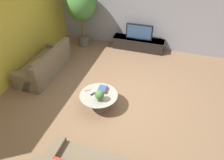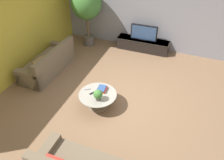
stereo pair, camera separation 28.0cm
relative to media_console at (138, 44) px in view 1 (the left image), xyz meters
name	(u,v)px [view 1 (the left image)]	position (x,y,z in m)	size (l,w,h in m)	color
ground_plane	(118,99)	(0.07, -2.94, -0.22)	(24.00, 24.00, 0.00)	brown
back_wall_stone	(145,7)	(0.07, 0.32, 1.28)	(7.40, 0.12, 3.00)	gray
side_wall_left	(9,30)	(-3.19, -2.74, 1.28)	(0.12, 7.40, 3.00)	gold
media_console	(138,44)	(0.00, 0.00, 0.00)	(1.92, 0.50, 0.43)	black
television	(139,32)	(0.00, 0.00, 0.48)	(0.96, 0.13, 0.55)	black
coffee_table	(99,98)	(-0.32, -3.39, 0.06)	(0.98, 0.98, 0.41)	#756656
couch_by_wall	(46,66)	(-2.45, -2.45, 0.06)	(0.84, 2.04, 0.84)	brown
potted_palm_tall	(81,5)	(-2.08, -0.32, 1.34)	(1.08, 1.08, 2.22)	#514C47
potted_plant_tabletop	(100,95)	(-0.21, -3.57, 0.35)	(0.23, 0.23, 0.29)	#514C47
book_stack	(103,89)	(-0.27, -3.20, 0.23)	(0.24, 0.29, 0.08)	gold
remote_black	(93,94)	(-0.45, -3.40, 0.20)	(0.04, 0.16, 0.02)	black
remote_silver	(88,90)	(-0.65, -3.31, 0.20)	(0.04, 0.16, 0.02)	gray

